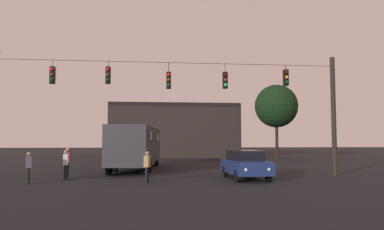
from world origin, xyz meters
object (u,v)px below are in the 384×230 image
(car_near_right, at_px, (245,164))
(tree_left_silhouette, at_px, (276,106))
(city_bus, at_px, (137,143))
(pedestrian_crossing_left, at_px, (66,163))
(pedestrian_crossing_center, at_px, (147,165))
(pedestrian_crossing_right, at_px, (68,161))
(pedestrian_near_bus, at_px, (29,166))

(car_near_right, distance_m, tree_left_silhouette, 23.03)
(city_bus, xyz_separation_m, pedestrian_crossing_left, (-3.38, -6.74, -0.99))
(pedestrian_crossing_center, bearing_deg, pedestrian_crossing_left, 159.08)
(car_near_right, height_order, tree_left_silhouette, tree_left_silhouette)
(pedestrian_crossing_left, bearing_deg, pedestrian_crossing_right, 97.12)
(city_bus, relative_size, pedestrian_crossing_left, 7.16)
(pedestrian_crossing_center, bearing_deg, city_bus, 96.16)
(pedestrian_crossing_left, xyz_separation_m, pedestrian_near_bus, (-1.33, -1.60, -0.03))
(tree_left_silhouette, bearing_deg, pedestrian_crossing_center, -122.94)
(city_bus, bearing_deg, pedestrian_crossing_right, -121.36)
(pedestrian_crossing_left, relative_size, pedestrian_crossing_center, 1.02)
(car_near_right, relative_size, pedestrian_near_bus, 2.89)
(pedestrian_crossing_right, distance_m, pedestrian_near_bus, 2.86)
(pedestrian_crossing_center, distance_m, pedestrian_crossing_right, 5.13)
(pedestrian_crossing_center, bearing_deg, pedestrian_near_bus, 179.64)
(pedestrian_near_bus, bearing_deg, tree_left_silhouette, 47.79)
(pedestrian_crossing_right, relative_size, tree_left_silhouette, 0.20)
(pedestrian_crossing_left, relative_size, pedestrian_crossing_right, 0.94)
(city_bus, distance_m, pedestrian_crossing_center, 8.49)
(pedestrian_crossing_left, height_order, pedestrian_crossing_center, pedestrian_crossing_left)
(pedestrian_crossing_left, relative_size, tree_left_silhouette, 0.19)
(pedestrian_crossing_left, relative_size, pedestrian_near_bus, 1.03)
(pedestrian_crossing_right, bearing_deg, pedestrian_crossing_left, -82.88)
(car_near_right, bearing_deg, pedestrian_crossing_right, 171.71)
(pedestrian_near_bus, bearing_deg, city_bus, 60.52)
(pedestrian_near_bus, height_order, tree_left_silhouette, tree_left_silhouette)
(city_bus, relative_size, pedestrian_crossing_right, 6.71)
(pedestrian_crossing_center, relative_size, tree_left_silhouette, 0.18)
(tree_left_silhouette, bearing_deg, city_bus, -138.22)
(city_bus, relative_size, pedestrian_crossing_center, 7.33)
(car_near_right, xyz_separation_m, tree_left_silhouette, (8.91, 20.60, 5.19))
(pedestrian_crossing_left, height_order, pedestrian_crossing_right, pedestrian_crossing_right)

